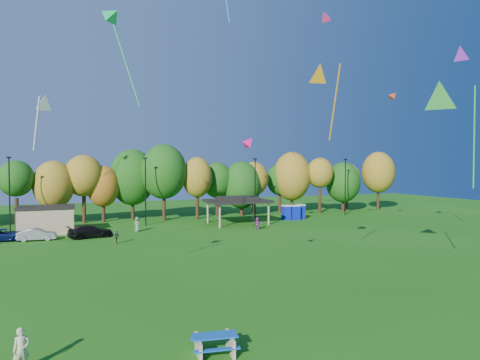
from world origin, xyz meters
name	(u,v)px	position (x,y,z in m)	size (l,w,h in m)	color
ground	(260,345)	(0.00, 0.00, 0.00)	(160.00, 160.00, 0.00)	#19600F
tree_line	(117,180)	(-1.03, 45.51, 5.91)	(93.57, 10.55, 11.15)	black
lamp_posts	(146,189)	(2.00, 40.00, 4.90)	(64.50, 0.25, 9.09)	black
utility_building	(46,220)	(-10.00, 38.00, 1.64)	(6.30, 4.30, 3.25)	tan
pavilion	(238,200)	(14.00, 37.00, 3.23)	(8.20, 6.20, 3.77)	tan
porta_potties	(294,212)	(23.56, 38.23, 1.10)	(3.75, 1.91, 2.18)	#0D21B5
picnic_table	(215,343)	(-2.18, -0.11, 0.48)	(2.15, 1.88, 0.83)	tan
kite_flyer	(21,350)	(-9.66, 1.32, 0.86)	(0.63, 0.41, 1.73)	beige
car_b	(37,235)	(-10.76, 33.21, 0.65)	(1.37, 3.92, 1.29)	gray
car_c	(6,235)	(-13.85, 34.25, 0.65)	(2.15, 4.67, 1.30)	#0C194D
car_d	(90,231)	(-5.37, 32.90, 0.71)	(1.98, 4.86, 1.41)	black
far_person_0	(116,236)	(-3.17, 27.89, 0.78)	(0.91, 0.38, 1.56)	#738853
far_person_2	(137,224)	(0.11, 35.28, 0.90)	(0.88, 0.58, 1.81)	#607D55
far_person_4	(257,224)	(14.26, 31.11, 0.78)	(1.45, 0.46, 1.56)	#9E419B
kite_0	(249,142)	(3.35, 8.85, 9.63)	(1.10, 0.86, 1.03)	#FC0E74
kite_1	(44,102)	(-9.03, 9.16, 11.61)	(1.45, 2.19, 3.45)	silver
kite_3	(462,53)	(26.03, 11.75, 18.42)	(4.64, 3.07, 8.41)	#AA2AE0
kite_4	(108,17)	(-4.90, 15.66, 18.91)	(3.55, 3.47, 7.36)	green
kite_6	(318,73)	(7.97, 7.70, 14.32)	(1.80, 3.44, 5.56)	orange
kite_11	(440,93)	(15.31, 4.27, 12.93)	(4.55, 3.96, 7.99)	green
kite_12	(325,16)	(13.81, 15.70, 21.46)	(1.68, 1.56, 1.37)	#FF2A7F
kite_14	(393,95)	(25.96, 20.45, 15.84)	(1.33, 1.06, 1.21)	#B93915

